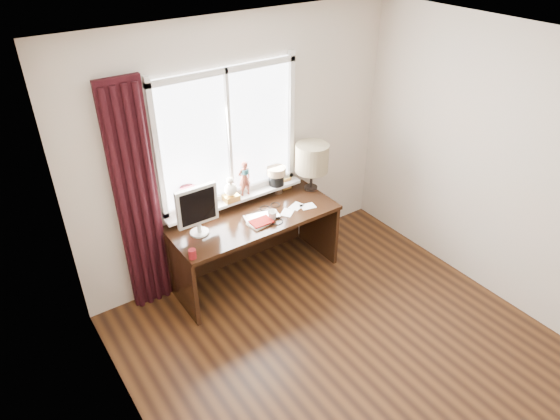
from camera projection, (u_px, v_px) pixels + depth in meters
floor at (368, 372)px, 4.23m from camera, size 3.50×4.00×0.00m
ceiling at (411, 65)px, 2.86m from camera, size 3.50×4.00×0.00m
wall_back at (241, 150)px, 4.94m from camera, size 3.50×0.00×2.60m
wall_left at (153, 357)px, 2.70m from camera, size 0.00×4.00×2.60m
wall_right at (529, 181)px, 4.39m from camera, size 0.00×4.00×2.60m
laptop at (262, 217)px, 4.89m from camera, size 0.39×0.30×0.03m
mug at (272, 215)px, 4.86m from camera, size 0.13×0.13×0.10m
red_cup at (192, 254)px, 4.33m from camera, size 0.07×0.07×0.09m
window at (231, 156)px, 4.83m from camera, size 1.52×0.21×1.40m
curtain at (138, 203)px, 4.43m from camera, size 0.38×0.09×2.25m
desk at (250, 232)px, 5.12m from camera, size 1.70×0.70×0.75m
monitor at (197, 208)px, 4.53m from camera, size 0.40×0.18×0.49m
notebook_stack at (260, 222)px, 4.80m from camera, size 0.24×0.19×0.03m
brush_holder at (278, 187)px, 5.29m from camera, size 0.09×0.09×0.25m
icon_frame at (287, 184)px, 5.35m from camera, size 0.10×0.03×0.13m
table_lamp at (312, 159)px, 5.20m from camera, size 0.35×0.35×0.52m
loose_papers at (297, 208)px, 5.05m from camera, size 0.42×0.22×0.00m
desk_cables at (273, 213)px, 4.97m from camera, size 0.31×0.41×0.01m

